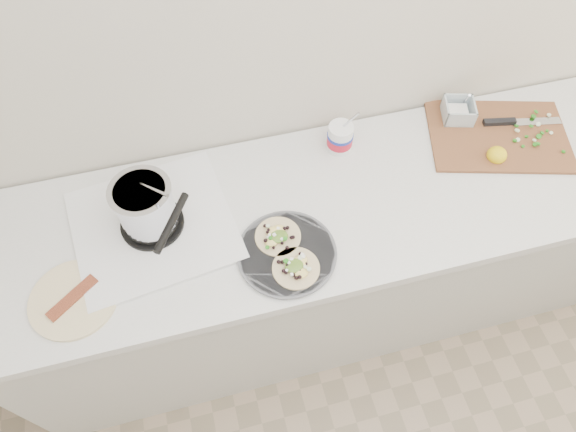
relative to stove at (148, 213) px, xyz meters
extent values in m
cube|color=beige|center=(0.59, 0.27, 0.32)|extent=(3.50, 0.05, 2.60)
cube|color=beige|center=(0.59, -0.03, -0.55)|extent=(2.40, 0.62, 0.86)
cube|color=silver|center=(0.59, -0.05, -0.10)|extent=(2.44, 0.66, 0.04)
cube|color=silver|center=(0.00, 0.00, -0.07)|extent=(0.55, 0.52, 0.01)
cylinder|color=black|center=(0.00, 0.00, -0.06)|extent=(0.20, 0.20, 0.01)
torus|color=black|center=(0.00, 0.00, -0.04)|extent=(0.17, 0.17, 0.02)
cylinder|color=silver|center=(0.00, 0.00, 0.04)|extent=(0.17, 0.17, 0.16)
cylinder|color=#54565B|center=(0.39, -0.21, -0.07)|extent=(0.30, 0.30, 0.01)
cylinder|color=#54565B|center=(0.39, -0.21, -0.07)|extent=(0.31, 0.31, 0.00)
cylinder|color=white|center=(0.68, 0.17, -0.03)|extent=(0.09, 0.09, 0.11)
cylinder|color=red|center=(0.68, 0.17, -0.03)|extent=(0.09, 0.09, 0.04)
cylinder|color=#192D99|center=(0.68, 0.17, -0.01)|extent=(0.09, 0.09, 0.01)
cube|color=brown|center=(1.25, 0.07, -0.07)|extent=(0.57, 0.46, 0.01)
cube|color=white|center=(1.14, 0.19, -0.05)|extent=(0.07, 0.07, 0.03)
ellipsoid|color=yellow|center=(1.19, -0.02, -0.05)|extent=(0.07, 0.07, 0.06)
cube|color=silver|center=(1.41, 0.09, -0.06)|extent=(0.19, 0.07, 0.00)
cube|color=black|center=(1.28, 0.12, -0.06)|extent=(0.12, 0.05, 0.02)
cylinder|color=beige|center=(-0.26, -0.20, -0.07)|extent=(0.26, 0.26, 0.01)
cube|color=brown|center=(-0.26, -0.20, -0.06)|extent=(0.15, 0.13, 0.01)
camera|label=1|loc=(0.20, -0.96, 1.32)|focal=32.00mm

